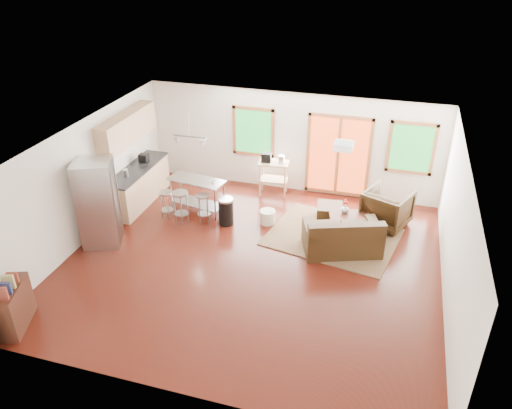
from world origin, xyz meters
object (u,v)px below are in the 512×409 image
(coffee_table, at_px, (352,218))
(kitchen_cart, at_px, (273,167))
(loveseat, at_px, (342,238))
(ottoman, at_px, (329,213))
(rug, at_px, (332,237))
(armchair, at_px, (387,206))
(island, at_px, (197,190))
(refrigerator, at_px, (98,203))

(coffee_table, bearing_deg, kitchen_cart, 150.01)
(loveseat, height_order, ottoman, loveseat)
(rug, bearing_deg, armchair, 39.35)
(rug, height_order, ottoman, ottoman)
(armchair, distance_m, kitchen_cart, 3.02)
(loveseat, relative_size, kitchen_cart, 1.58)
(coffee_table, height_order, armchair, armchair)
(kitchen_cart, bearing_deg, island, -137.25)
(island, distance_m, kitchen_cart, 2.05)
(loveseat, bearing_deg, coffee_table, 64.35)
(rug, height_order, island, island)
(refrigerator, bearing_deg, coffee_table, -1.62)
(rug, distance_m, kitchen_cart, 2.58)
(rug, xyz_separation_m, armchair, (1.08, 0.89, 0.47))
(armchair, relative_size, refrigerator, 0.51)
(ottoman, height_order, kitchen_cart, kitchen_cart)
(coffee_table, distance_m, refrigerator, 5.55)
(coffee_table, height_order, island, island)
(armchair, bearing_deg, ottoman, 28.35)
(rug, relative_size, loveseat, 1.52)
(loveseat, bearing_deg, ottoman, 90.42)
(loveseat, height_order, island, island)
(rug, xyz_separation_m, coffee_table, (0.35, 0.40, 0.33))
(kitchen_cart, bearing_deg, coffee_table, -29.99)
(coffee_table, distance_m, kitchen_cart, 2.55)
(loveseat, distance_m, ottoman, 1.34)
(armchair, bearing_deg, loveseat, 81.65)
(island, bearing_deg, coffee_table, 2.03)
(ottoman, bearing_deg, refrigerator, -153.14)
(coffee_table, relative_size, refrigerator, 0.58)
(coffee_table, distance_m, island, 3.69)
(ottoman, distance_m, kitchen_cart, 1.95)
(loveseat, relative_size, refrigerator, 0.93)
(rug, distance_m, loveseat, 0.65)
(loveseat, relative_size, armchair, 1.84)
(loveseat, distance_m, kitchen_cart, 3.03)
(coffee_table, bearing_deg, loveseat, -95.74)
(loveseat, bearing_deg, kitchen_cart, 114.24)
(refrigerator, bearing_deg, armchair, 0.13)
(coffee_table, bearing_deg, ottoman, 147.34)
(rug, relative_size, kitchen_cart, 2.39)
(loveseat, height_order, refrigerator, refrigerator)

